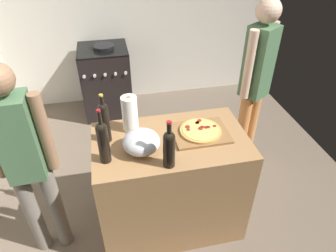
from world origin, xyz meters
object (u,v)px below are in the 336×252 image
stove (106,81)px  person_in_stripes (26,160)px  mixing_bowl (141,142)px  paper_towel_roll (130,114)px  pizza (201,130)px  wine_bottle_clear (169,147)px  wine_bottle_green (105,121)px  wine_bottle_dark (103,141)px  person_in_red (255,81)px

stove → person_in_stripes: 2.07m
mixing_bowl → paper_towel_roll: (-0.04, 0.27, 0.06)m
pizza → person_in_stripes: (-1.20, -0.05, -0.01)m
pizza → wine_bottle_clear: size_ratio=0.89×
pizza → wine_bottle_green: bearing=174.3°
wine_bottle_clear → wine_bottle_green: size_ratio=0.91×
wine_bottle_green → wine_bottle_dark: 0.22m
person_in_stripes → paper_towel_roll: bearing=17.3°
wine_bottle_green → stove: 1.92m
paper_towel_roll → stove: (-0.16, 1.72, -0.59)m
pizza → paper_towel_roll: size_ratio=1.09×
paper_towel_roll → person_in_stripes: (-0.71, -0.22, -0.12)m
stove → person_in_stripes: person_in_stripes is taller
pizza → person_in_red: (0.68, 0.55, 0.06)m
mixing_bowl → wine_bottle_green: bearing=142.6°
wine_bottle_green → person_in_stripes: person_in_stripes is taller
wine_bottle_dark → pizza: bearing=12.2°
wine_bottle_clear → person_in_stripes: size_ratio=0.21×
pizza → stove: bearing=109.1°
pizza → wine_bottle_green: (-0.67, 0.07, 0.14)m
person_in_stripes → person_in_red: bearing=17.7°
wine_bottle_clear → wine_bottle_green: (-0.38, 0.34, 0.02)m
wine_bottle_clear → wine_bottle_green: bearing=137.6°
wine_bottle_dark → person_in_red: size_ratio=0.23×
wine_bottle_dark → person_in_stripes: (-0.51, 0.09, -0.15)m
wine_bottle_clear → person_in_red: bearing=40.3°
pizza → stove: 2.05m
mixing_bowl → wine_bottle_clear: (0.15, -0.17, 0.07)m
pizza → person_in_red: 0.87m
mixing_bowl → wine_bottle_green: wine_bottle_green is taller
paper_towel_roll → person_in_red: size_ratio=0.16×
wine_bottle_dark → person_in_stripes: size_ratio=0.25×
pizza → mixing_bowl: bearing=-166.9°
pizza → mixing_bowl: 0.46m
paper_towel_roll → wine_bottle_green: 0.21m
wine_bottle_green → person_in_red: person_in_red is taller
paper_towel_roll → stove: paper_towel_roll is taller
wine_bottle_green → wine_bottle_dark: (-0.02, -0.22, -0.00)m
person_in_red → stove: bearing=134.7°
mixing_bowl → person_in_red: size_ratio=0.15×
mixing_bowl → paper_towel_roll: bearing=99.2°
pizza → wine_bottle_dark: (-0.69, -0.15, 0.14)m
pizza → mixing_bowl: size_ratio=1.19×
wine_bottle_dark → person_in_red: person_in_red is taller
wine_bottle_clear → pizza: bearing=43.2°
mixing_bowl → wine_bottle_clear: bearing=-48.6°
mixing_bowl → person_in_stripes: (-0.75, 0.05, -0.06)m
pizza → wine_bottle_green: 0.69m
person_in_stripes → person_in_red: size_ratio=0.94×
wine_bottle_dark → stove: 2.13m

